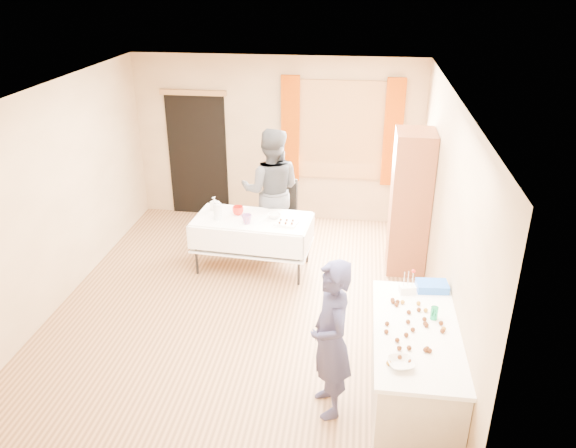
# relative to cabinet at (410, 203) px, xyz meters

# --- Properties ---
(floor) EXTENTS (4.50, 5.50, 0.02)m
(floor) POSITION_rel_cabinet_xyz_m (-1.99, -1.25, -0.97)
(floor) COLOR #9E7047
(floor) RESTS_ON ground
(ceiling) EXTENTS (4.50, 5.50, 0.02)m
(ceiling) POSITION_rel_cabinet_xyz_m (-1.99, -1.25, 1.65)
(ceiling) COLOR white
(ceiling) RESTS_ON floor
(wall_back) EXTENTS (4.50, 0.02, 2.60)m
(wall_back) POSITION_rel_cabinet_xyz_m (-1.99, 1.51, 0.34)
(wall_back) COLOR tan
(wall_back) RESTS_ON floor
(wall_front) EXTENTS (4.50, 0.02, 2.60)m
(wall_front) POSITION_rel_cabinet_xyz_m (-1.99, -4.01, 0.34)
(wall_front) COLOR tan
(wall_front) RESTS_ON floor
(wall_left) EXTENTS (0.02, 5.50, 2.60)m
(wall_left) POSITION_rel_cabinet_xyz_m (-4.25, -1.25, 0.34)
(wall_left) COLOR tan
(wall_left) RESTS_ON floor
(wall_right) EXTENTS (0.02, 5.50, 2.60)m
(wall_right) POSITION_rel_cabinet_xyz_m (0.27, -1.25, 0.34)
(wall_right) COLOR tan
(wall_right) RESTS_ON floor
(window_frame) EXTENTS (1.32, 0.06, 1.52)m
(window_frame) POSITION_rel_cabinet_xyz_m (-0.99, 1.47, 0.54)
(window_frame) COLOR olive
(window_frame) RESTS_ON wall_back
(window_pane) EXTENTS (1.20, 0.02, 1.40)m
(window_pane) POSITION_rel_cabinet_xyz_m (-0.99, 1.45, 0.54)
(window_pane) COLOR white
(window_pane) RESTS_ON wall_back
(curtain_left) EXTENTS (0.28, 0.06, 1.65)m
(curtain_left) POSITION_rel_cabinet_xyz_m (-1.77, 1.42, 0.54)
(curtain_left) COLOR #993800
(curtain_left) RESTS_ON wall_back
(curtain_right) EXTENTS (0.28, 0.06, 1.65)m
(curtain_right) POSITION_rel_cabinet_xyz_m (-0.21, 1.42, 0.54)
(curtain_right) COLOR #993800
(curtain_right) RESTS_ON wall_back
(doorway) EXTENTS (0.95, 0.04, 2.00)m
(doorway) POSITION_rel_cabinet_xyz_m (-3.29, 1.48, 0.04)
(doorway) COLOR black
(doorway) RESTS_ON floor
(door_lintel) EXTENTS (1.05, 0.06, 0.08)m
(door_lintel) POSITION_rel_cabinet_xyz_m (-3.29, 1.45, 1.06)
(door_lintel) COLOR olive
(door_lintel) RESTS_ON wall_back
(cabinet) EXTENTS (0.50, 0.60, 1.92)m
(cabinet) POSITION_rel_cabinet_xyz_m (0.00, 0.00, 0.00)
(cabinet) COLOR brown
(cabinet) RESTS_ON floor
(counter) EXTENTS (0.77, 1.62, 0.91)m
(counter) POSITION_rel_cabinet_xyz_m (-0.10, -2.80, -0.51)
(counter) COLOR beige
(counter) RESTS_ON floor
(party_table) EXTENTS (1.61, 0.91, 0.75)m
(party_table) POSITION_rel_cabinet_xyz_m (-2.06, -0.29, -0.52)
(party_table) COLOR black
(party_table) RESTS_ON floor
(chair) EXTENTS (0.51, 0.51, 0.96)m
(chair) POSITION_rel_cabinet_xyz_m (-1.81, 0.62, -0.68)
(chair) COLOR black
(chair) RESTS_ON floor
(girl) EXTENTS (0.80, 0.72, 1.55)m
(girl) POSITION_rel_cabinet_xyz_m (-0.86, -2.85, -0.19)
(girl) COLOR #232348
(girl) RESTS_ON floor
(woman) EXTENTS (0.95, 0.78, 1.80)m
(woman) POSITION_rel_cabinet_xyz_m (-1.90, 0.35, -0.06)
(woman) COLOR black
(woman) RESTS_ON floor
(soda_can) EXTENTS (0.07, 0.07, 0.12)m
(soda_can) POSITION_rel_cabinet_xyz_m (0.05, -2.61, 0.01)
(soda_can) COLOR #10874E
(soda_can) RESTS_ON counter
(mixing_bowl) EXTENTS (0.30, 0.30, 0.05)m
(mixing_bowl) POSITION_rel_cabinet_xyz_m (-0.28, -3.31, -0.03)
(mixing_bowl) COLOR white
(mixing_bowl) RESTS_ON counter
(foam_block) EXTENTS (0.17, 0.13, 0.08)m
(foam_block) POSITION_rel_cabinet_xyz_m (-0.16, -2.19, -0.01)
(foam_block) COLOR white
(foam_block) RESTS_ON counter
(blue_basket) EXTENTS (0.32, 0.22, 0.08)m
(blue_basket) POSITION_rel_cabinet_xyz_m (0.08, -2.10, -0.01)
(blue_basket) COLOR blue
(blue_basket) RESTS_ON counter
(pitcher) EXTENTS (0.14, 0.14, 0.22)m
(pitcher) POSITION_rel_cabinet_xyz_m (-2.50, -0.38, -0.10)
(pitcher) COLOR silver
(pitcher) RESTS_ON party_table
(cup_red) EXTENTS (0.21, 0.21, 0.12)m
(cup_red) POSITION_rel_cabinet_xyz_m (-2.27, -0.21, -0.15)
(cup_red) COLOR red
(cup_red) RESTS_ON party_table
(cup_rainbow) EXTENTS (0.14, 0.14, 0.12)m
(cup_rainbow) POSITION_rel_cabinet_xyz_m (-2.09, -0.47, -0.15)
(cup_rainbow) COLOR red
(cup_rainbow) RESTS_ON party_table
(small_bowl) EXTENTS (0.22, 0.22, 0.05)m
(small_bowl) POSITION_rel_cabinet_xyz_m (-1.77, -0.24, -0.19)
(small_bowl) COLOR white
(small_bowl) RESTS_ON party_table
(pastry_tray) EXTENTS (0.32, 0.26, 0.02)m
(pastry_tray) POSITION_rel_cabinet_xyz_m (-1.58, -0.42, -0.20)
(pastry_tray) COLOR white
(pastry_tray) RESTS_ON party_table
(bottle) EXTENTS (0.15, 0.15, 0.19)m
(bottle) POSITION_rel_cabinet_xyz_m (-2.62, -0.09, -0.12)
(bottle) COLOR white
(bottle) RESTS_ON party_table
(cake_balls) EXTENTS (0.54, 0.98, 0.04)m
(cake_balls) POSITION_rel_cabinet_xyz_m (-0.16, -2.79, -0.03)
(cake_balls) COLOR #3F2314
(cake_balls) RESTS_ON counter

